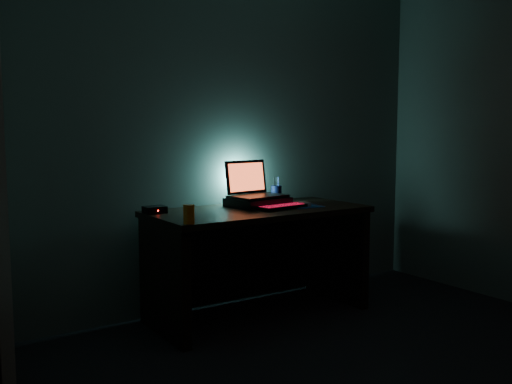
# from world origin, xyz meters

# --- Properties ---
(room) EXTENTS (3.50, 4.00, 2.50)m
(room) POSITION_xyz_m (0.00, 0.00, 1.25)
(room) COLOR black
(room) RESTS_ON ground
(desk) EXTENTS (1.50, 0.70, 0.75)m
(desk) POSITION_xyz_m (0.00, 1.67, 0.49)
(desk) COLOR black
(desk) RESTS_ON ground
(riser) EXTENTS (0.44, 0.35, 0.06)m
(riser) POSITION_xyz_m (0.07, 1.73, 0.78)
(riser) COLOR black
(riser) RESTS_ON desk
(laptop) EXTENTS (0.41, 0.33, 0.26)m
(laptop) POSITION_xyz_m (0.06, 1.78, 0.87)
(laptop) COLOR black
(laptop) RESTS_ON riser
(keyboard) EXTENTS (0.41, 0.18, 0.02)m
(keyboard) POSITION_xyz_m (0.15, 1.53, 0.76)
(keyboard) COLOR black
(keyboard) RESTS_ON desk
(mousepad) EXTENTS (0.24, 0.22, 0.00)m
(mousepad) POSITION_xyz_m (0.33, 1.54, 0.75)
(mousepad) COLOR navy
(mousepad) RESTS_ON desk
(mouse) EXTENTS (0.06, 0.09, 0.03)m
(mouse) POSITION_xyz_m (0.33, 1.54, 0.77)
(mouse) COLOR gray
(mouse) RESTS_ON mousepad
(pen_cup) EXTENTS (0.09, 0.09, 0.11)m
(pen_cup) POSITION_xyz_m (0.36, 1.92, 0.81)
(pen_cup) COLOR black
(pen_cup) RESTS_ON desk
(juice_glass) EXTENTS (0.07, 0.07, 0.11)m
(juice_glass) POSITION_xyz_m (-0.68, 1.32, 0.81)
(juice_glass) COLOR orange
(juice_glass) RESTS_ON desk
(router) EXTENTS (0.14, 0.11, 0.05)m
(router) POSITION_xyz_m (-0.68, 1.81, 0.77)
(router) COLOR black
(router) RESTS_ON desk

